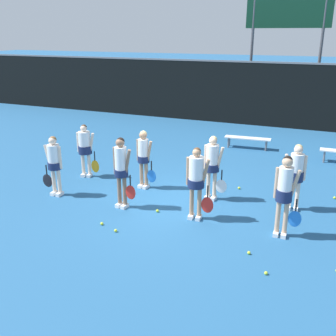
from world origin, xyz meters
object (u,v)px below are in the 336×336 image
(player_4, at_px, (85,146))
(tennis_ball_8, at_px, (239,188))
(tennis_ball_9, at_px, (157,211))
(scoreboard, at_px, (288,19))
(tennis_ball_5, at_px, (116,231))
(bench_far, at_px, (248,139))
(player_1, at_px, (121,167))
(tennis_ball_4, at_px, (122,174))
(tennis_ball_6, at_px, (266,273))
(player_2, at_px, (196,178))
(player_3, at_px, (285,190))
(tennis_ball_1, at_px, (102,224))
(tennis_ball_0, at_px, (249,253))
(player_7, at_px, (296,172))
(player_6, at_px, (213,163))
(tennis_ball_7, at_px, (83,170))
(tennis_ball_3, at_px, (335,198))
(player_0, at_px, (54,161))

(player_4, height_order, tennis_ball_8, player_4)
(tennis_ball_9, bearing_deg, scoreboard, 84.39)
(scoreboard, distance_m, tennis_ball_5, 14.43)
(bench_far, bearing_deg, tennis_ball_8, -85.28)
(player_4, bearing_deg, player_1, -48.10)
(tennis_ball_4, distance_m, tennis_ball_6, 6.16)
(player_2, xyz_separation_m, tennis_ball_6, (1.95, -1.68, -1.00))
(player_3, height_order, tennis_ball_1, player_3)
(tennis_ball_6, distance_m, tennis_ball_9, 3.35)
(tennis_ball_1, distance_m, tennis_ball_4, 3.31)
(bench_far, distance_m, player_2, 6.45)
(tennis_ball_0, distance_m, tennis_ball_1, 3.39)
(bench_far, height_order, player_2, player_2)
(player_1, relative_size, tennis_ball_0, 27.32)
(player_4, xyz_separation_m, tennis_ball_5, (2.62, -2.77, -0.92))
(bench_far, xyz_separation_m, tennis_ball_1, (-1.73, -7.58, -0.33))
(player_7, bearing_deg, player_6, -178.00)
(tennis_ball_4, bearing_deg, tennis_ball_1, -68.93)
(player_6, distance_m, tennis_ball_9, 1.90)
(tennis_ball_7, bearing_deg, player_1, -37.13)
(tennis_ball_1, relative_size, tennis_ball_5, 1.00)
(player_1, xyz_separation_m, tennis_ball_4, (-1.15, 2.02, -1.04))
(player_6, relative_size, tennis_ball_0, 25.88)
(bench_far, distance_m, player_4, 6.34)
(tennis_ball_3, bearing_deg, player_3, -112.04)
(player_0, height_order, tennis_ball_5, player_0)
(tennis_ball_5, height_order, tennis_ball_9, tennis_ball_9)
(bench_far, bearing_deg, scoreboard, 81.94)
(bench_far, relative_size, tennis_ball_9, 24.82)
(player_7, height_order, tennis_ball_4, player_7)
(tennis_ball_3, height_order, tennis_ball_7, tennis_ball_7)
(player_4, height_order, player_7, player_7)
(tennis_ball_0, relative_size, tennis_ball_4, 0.94)
(scoreboard, distance_m, player_3, 12.94)
(tennis_ball_3, bearing_deg, tennis_ball_7, -174.50)
(player_3, relative_size, tennis_ball_7, 26.05)
(bench_far, height_order, tennis_ball_1, bench_far)
(player_4, bearing_deg, player_7, -12.02)
(bench_far, bearing_deg, tennis_ball_3, -55.13)
(player_0, relative_size, tennis_ball_7, 23.55)
(tennis_ball_3, bearing_deg, tennis_ball_5, -138.98)
(player_7, xyz_separation_m, tennis_ball_9, (-3.04, -1.48, -0.96))
(player_2, distance_m, tennis_ball_8, 2.50)
(tennis_ball_0, distance_m, tennis_ball_8, 3.47)
(scoreboard, distance_m, player_7, 11.56)
(tennis_ball_4, bearing_deg, player_7, -5.40)
(player_1, relative_size, player_4, 1.12)
(player_6, bearing_deg, tennis_ball_8, 65.98)
(player_2, bearing_deg, player_7, 31.57)
(player_1, distance_m, tennis_ball_3, 5.70)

